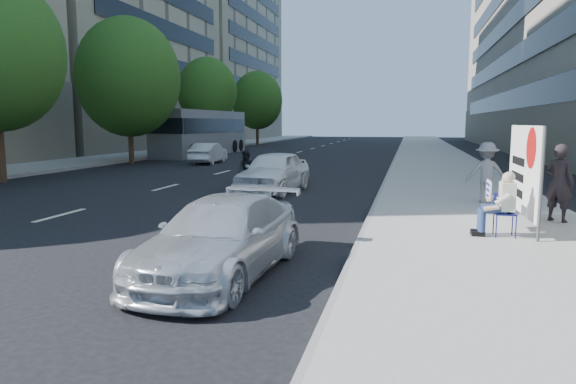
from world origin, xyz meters
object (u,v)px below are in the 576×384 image
(pedestrian_woman, at_px, (559,183))
(motorcycle, at_px, (247,172))
(jogger, at_px, (486,173))
(protest_banner, at_px, (524,170))
(seated_protester, at_px, (500,200))
(white_sedan_mid, at_px, (208,153))
(white_sedan_near, at_px, (274,172))
(bus, at_px, (203,133))
(parked_sedan, at_px, (222,237))

(pedestrian_woman, xyz_separation_m, motorcycle, (-9.04, 4.87, -0.41))
(jogger, bearing_deg, protest_banner, 98.37)
(seated_protester, bearing_deg, pedestrian_woman, 50.94)
(pedestrian_woman, relative_size, white_sedan_mid, 0.48)
(protest_banner, distance_m, motorcycle, 9.92)
(protest_banner, distance_m, white_sedan_near, 8.79)
(protest_banner, relative_size, white_sedan_near, 0.72)
(pedestrian_woman, bearing_deg, protest_banner, 79.90)
(white_sedan_near, bearing_deg, pedestrian_woman, -24.82)
(pedestrian_woman, height_order, motorcycle, pedestrian_woman)
(protest_banner, relative_size, white_sedan_mid, 0.83)
(bus, bearing_deg, parked_sedan, -65.48)
(seated_protester, bearing_deg, white_sedan_near, 134.87)
(protest_banner, distance_m, bus, 30.15)
(pedestrian_woman, bearing_deg, motorcycle, 10.93)
(seated_protester, relative_size, parked_sedan, 0.31)
(bus, bearing_deg, white_sedan_mid, -63.82)
(bus, bearing_deg, motorcycle, -61.71)
(pedestrian_woman, distance_m, bus, 30.08)
(protest_banner, xyz_separation_m, white_sedan_mid, (-14.09, 16.72, -0.79))
(seated_protester, xyz_separation_m, parked_sedan, (-4.64, -3.31, -0.26))
(protest_banner, height_order, white_sedan_near, protest_banner)
(bus, bearing_deg, jogger, -49.16)
(jogger, relative_size, bus, 0.14)
(white_sedan_mid, bearing_deg, jogger, 132.15)
(parked_sedan, height_order, bus, bus)
(protest_banner, height_order, motorcycle, protest_banner)
(parked_sedan, xyz_separation_m, white_sedan_mid, (-8.81, 21.17, 0.00))
(white_sedan_near, height_order, bus, bus)
(parked_sedan, distance_m, bus, 31.44)
(seated_protester, height_order, white_sedan_near, seated_protester)
(bus, bearing_deg, pedestrian_woman, -50.50)
(protest_banner, bearing_deg, white_sedan_mid, 130.12)
(white_sedan_near, relative_size, white_sedan_mid, 1.14)
(jogger, xyz_separation_m, protest_banner, (0.28, -3.38, 0.40))
(protest_banner, relative_size, motorcycle, 1.49)
(parked_sedan, relative_size, white_sedan_near, 0.99)
(parked_sedan, relative_size, white_sedan_mid, 1.13)
(protest_banner, bearing_deg, parked_sedan, -139.90)
(parked_sedan, bearing_deg, pedestrian_woman, 43.89)
(jogger, xyz_separation_m, parked_sedan, (-5.00, -7.83, -0.40))
(pedestrian_woman, bearing_deg, jogger, -25.53)
(seated_protester, xyz_separation_m, bus, (-17.02, 25.57, 0.76))
(seated_protester, bearing_deg, jogger, 85.48)
(motorcycle, bearing_deg, white_sedan_near, -15.99)
(protest_banner, xyz_separation_m, parked_sedan, (-5.28, -4.45, -0.79))
(jogger, bearing_deg, parked_sedan, 61.02)
(seated_protester, distance_m, jogger, 4.53)
(jogger, bearing_deg, bus, -46.90)
(jogger, relative_size, protest_banner, 0.56)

